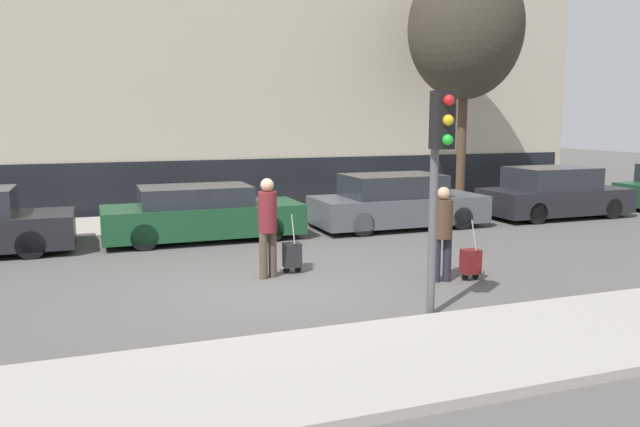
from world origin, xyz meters
The scene contains 14 objects.
ground_plane centered at (0.00, 0.00, 0.00)m, with size 80.00×80.00×0.00m, color #565451.
sidewalk_near centered at (0.00, -3.75, 0.06)m, with size 28.00×2.50×0.12m.
sidewalk_far centered at (0.00, 7.00, 0.06)m, with size 28.00×3.00×0.12m.
building_facade centered at (0.00, 10.84, 5.65)m, with size 28.00×3.33×11.32m.
parked_car_1 centered at (-0.41, 4.68, 0.62)m, with size 4.64×1.75×1.30m.
parked_car_2 centered at (4.72, 4.60, 0.66)m, with size 4.54×1.88×1.42m.
parked_car_3 centered at (9.84, 4.61, 0.68)m, with size 4.27×1.88×1.47m.
pedestrian_left centered at (0.12, 0.69, 1.04)m, with size 0.34×0.34×1.82m.
trolley_left centered at (0.63, 0.88, 0.34)m, with size 0.34×0.29×1.11m.
pedestrian_right centered at (2.94, -0.62, 0.96)m, with size 0.35×0.34×1.69m.
trolley_right centered at (3.48, -0.71, 0.34)m, with size 0.34×0.29×1.10m.
traffic_light centered at (1.78, -2.37, 2.33)m, with size 0.28×0.47×3.25m.
parked_bicycle centered at (1.27, 6.91, 0.49)m, with size 1.77×0.06×0.96m.
bare_tree_near_crossing centered at (7.97, 6.66, 5.53)m, with size 3.46×3.46×7.55m.
Camera 1 is at (-2.80, -10.01, 2.88)m, focal length 35.00 mm.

